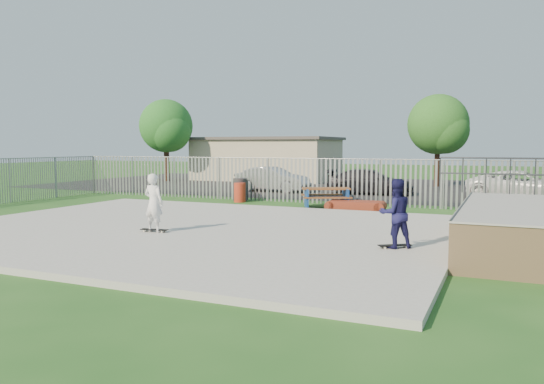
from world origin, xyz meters
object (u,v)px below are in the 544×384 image
at_px(trash_bin_red, 240,193).
at_px(skater_navy, 395,213).
at_px(funbox, 356,206).
at_px(picnic_table, 326,198).
at_px(trash_bin_grey, 240,190).
at_px(car_dark, 370,182).
at_px(car_silver, 272,179).
at_px(skater_white, 154,203).
at_px(tree_left, 166,126).
at_px(car_white, 522,185).
at_px(tree_mid, 438,125).

distance_m(trash_bin_red, skater_navy, 12.46).
xyz_separation_m(trash_bin_red, skater_navy, (8.73, -8.88, 0.53)).
bearing_deg(funbox, picnic_table, 153.74).
relative_size(trash_bin_grey, car_dark, 0.23).
bearing_deg(car_silver, skater_white, -166.68).
xyz_separation_m(funbox, trash_bin_grey, (-5.94, 1.54, 0.34)).
relative_size(funbox, car_silver, 0.48).
bearing_deg(funbox, trash_bin_grey, 161.12).
bearing_deg(tree_left, car_silver, -25.67).
height_order(skater_navy, skater_white, same).
bearing_deg(funbox, car_white, 45.52).
bearing_deg(skater_white, picnic_table, -101.17).
xyz_separation_m(tree_mid, skater_white, (-5.05, -22.36, -2.91)).
relative_size(trash_bin_grey, skater_navy, 0.64).
bearing_deg(skater_white, tree_mid, -99.88).
relative_size(trash_bin_red, car_silver, 0.21).
bearing_deg(trash_bin_grey, tree_left, 137.85).
distance_m(funbox, tree_left, 21.12).
xyz_separation_m(skater_navy, skater_white, (-6.65, -0.37, 0.00)).
height_order(car_white, skater_white, skater_white).
height_order(picnic_table, car_white, car_white).
xyz_separation_m(picnic_table, trash_bin_red, (-4.27, 0.46, 0.02)).
height_order(picnic_table, trash_bin_grey, trash_bin_grey).
xyz_separation_m(picnic_table, car_dark, (0.28, 6.59, 0.25)).
relative_size(tree_left, tree_mid, 1.02).
relative_size(trash_bin_grey, car_white, 0.22).
bearing_deg(skater_white, car_white, -119.29).
bearing_deg(skater_navy, picnic_table, -96.57).
height_order(trash_bin_red, tree_mid, tree_mid).
bearing_deg(car_silver, trash_bin_grey, -171.30).
height_order(trash_bin_red, car_dark, car_dark).
height_order(funbox, tree_left, tree_left).
height_order(funbox, trash_bin_red, trash_bin_red).
relative_size(funbox, tree_left, 0.34).
height_order(car_silver, car_dark, car_silver).
bearing_deg(car_silver, skater_navy, -144.25).
xyz_separation_m(car_silver, skater_white, (2.89, -14.81, 0.27)).
xyz_separation_m(picnic_table, tree_left, (-15.75, 11.13, 3.55)).
bearing_deg(funbox, car_silver, 130.30).
relative_size(car_white, tree_left, 0.83).
bearing_deg(car_silver, trash_bin_red, -169.33).
xyz_separation_m(tree_left, tree_mid, (18.60, 2.43, -0.09)).
height_order(tree_left, skater_white, tree_left).
bearing_deg(trash_bin_red, trash_bin_grey, 116.35).
bearing_deg(picnic_table, car_dark, 62.88).
bearing_deg(car_dark, skater_white, 166.25).
relative_size(trash_bin_grey, skater_white, 0.64).
xyz_separation_m(car_dark, skater_white, (-2.47, -15.39, 0.30)).
relative_size(trash_bin_red, tree_mid, 0.15).
bearing_deg(tree_mid, skater_white, -102.72).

